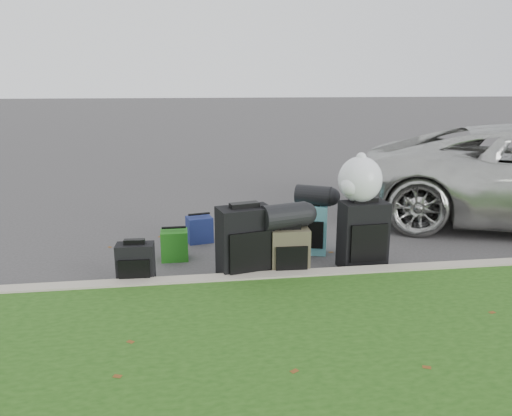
{
  "coord_description": "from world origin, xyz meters",
  "views": [
    {
      "loc": [
        -0.96,
        -5.76,
        2.09
      ],
      "look_at": [
        -0.1,
        0.2,
        0.55
      ],
      "focal_mm": 35.0,
      "sensor_mm": 36.0,
      "label": 1
    }
  ],
  "objects": [
    {
      "name": "suitcase_large_black_right",
      "position": [
        1.01,
        -0.58,
        0.39
      ],
      "size": [
        0.54,
        0.34,
        0.78
      ],
      "primitive_type": "cube",
      "rotation": [
        0.0,
        0.0,
        0.06
      ],
      "color": "black",
      "rests_on": "ground"
    },
    {
      "name": "tote_navy",
      "position": [
        -0.8,
        0.63,
        0.17
      ],
      "size": [
        0.37,
        0.32,
        0.34
      ],
      "primitive_type": "cube",
      "rotation": [
        0.0,
        0.0,
        0.22
      ],
      "color": "navy",
      "rests_on": "ground"
    },
    {
      "name": "duffel_right",
      "position": [
        0.59,
        0.03,
        0.73
      ],
      "size": [
        0.49,
        0.42,
        0.24
      ],
      "primitive_type": "cylinder",
      "rotation": [
        0.0,
        1.57,
        -0.51
      ],
      "color": "black",
      "rests_on": "suitcase_teal"
    },
    {
      "name": "suitcase_large_black_left",
      "position": [
        -0.36,
        -0.74,
        0.4
      ],
      "size": [
        0.62,
        0.45,
        0.8
      ],
      "primitive_type": "cube",
      "rotation": [
        0.0,
        0.0,
        0.23
      ],
      "color": "black",
      "rests_on": "ground"
    },
    {
      "name": "duffel_left",
      "position": [
        0.07,
        -0.76,
        0.7
      ],
      "size": [
        0.56,
        0.4,
        0.27
      ],
      "primitive_type": "cylinder",
      "rotation": [
        0.0,
        1.57,
        0.28
      ],
      "color": "black",
      "rests_on": "suitcase_olive"
    },
    {
      "name": "tote_green",
      "position": [
        -1.12,
        -0.01,
        0.18
      ],
      "size": [
        0.32,
        0.26,
        0.36
      ],
      "primitive_type": "cube",
      "rotation": [
        0.0,
        0.0,
        0.01
      ],
      "color": "#1E6616",
      "rests_on": "ground"
    },
    {
      "name": "curb",
      "position": [
        0.0,
        -1.0,
        0.07
      ],
      "size": [
        120.0,
        0.18,
        0.15
      ],
      "primitive_type": "cube",
      "color": "#9E937F",
      "rests_on": "ground"
    },
    {
      "name": "trash_bag",
      "position": [
        0.97,
        -0.53,
        1.02
      ],
      "size": [
        0.49,
        0.49,
        0.49
      ],
      "primitive_type": "sphere",
      "color": "white",
      "rests_on": "suitcase_large_black_right"
    },
    {
      "name": "suitcase_olive",
      "position": [
        0.12,
        -0.78,
        0.28
      ],
      "size": [
        0.42,
        0.27,
        0.56
      ],
      "primitive_type": "cube",
      "rotation": [
        0.0,
        0.0,
        -0.03
      ],
      "color": "#383424",
      "rests_on": "ground"
    },
    {
      "name": "suitcase_small_black",
      "position": [
        -1.5,
        -0.81,
        0.24
      ],
      "size": [
        0.39,
        0.23,
        0.48
      ],
      "primitive_type": "cube",
      "rotation": [
        0.0,
        0.0,
        -0.04
      ],
      "color": "black",
      "rests_on": "ground"
    },
    {
      "name": "ground",
      "position": [
        0.0,
        0.0,
        0.0
      ],
      "size": [
        120.0,
        120.0,
        0.0
      ],
      "primitive_type": "plane",
      "color": "#383535",
      "rests_on": "ground"
    },
    {
      "name": "suitcase_teal",
      "position": [
        0.54,
        0.01,
        0.31
      ],
      "size": [
        0.48,
        0.37,
        0.61
      ],
      "primitive_type": "cube",
      "rotation": [
        0.0,
        0.0,
        -0.3
      ],
      "color": "teal",
      "rests_on": "ground"
    }
  ]
}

